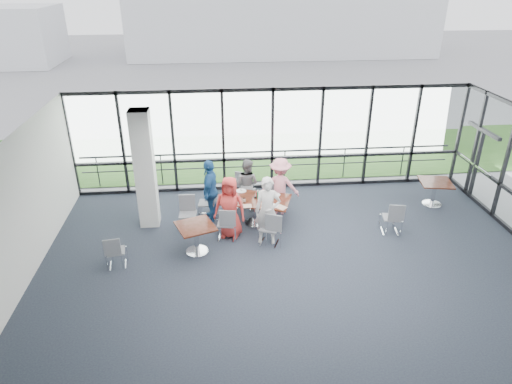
{
  "coord_description": "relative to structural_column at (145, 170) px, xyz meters",
  "views": [
    {
      "loc": [
        -1.75,
        -8.15,
        6.28
      ],
      "look_at": [
        -0.74,
        2.43,
        1.1
      ],
      "focal_mm": 32.0,
      "sensor_mm": 36.0,
      "label": 1
    }
  ],
  "objects": [
    {
      "name": "structural_column",
      "position": [
        0.0,
        0.0,
        0.0
      ],
      "size": [
        0.5,
        0.5,
        3.2
      ],
      "primitive_type": "cube",
      "color": "silver",
      "rests_on": "ground"
    },
    {
      "name": "side_table_left",
      "position": [
        1.3,
        -1.55,
        -0.97
      ],
      "size": [
        1.09,
        1.09,
        0.75
      ],
      "rotation": [
        0.0,
        0.0,
        0.36
      ],
      "color": "#341507",
      "rests_on": "ground"
    },
    {
      "name": "green_bottle",
      "position": [
        2.93,
        -0.26,
        -0.75
      ],
      "size": [
        0.05,
        0.05,
        0.2
      ],
      "primitive_type": "cylinder",
      "color": "#21703D",
      "rests_on": "main_table"
    },
    {
      "name": "tumbler_a",
      "position": [
        2.55,
        -0.47,
        -0.78
      ],
      "size": [
        0.07,
        0.07,
        0.14
      ],
      "primitive_type": "cylinder",
      "color": "white",
      "rests_on": "main_table"
    },
    {
      "name": "chair_main_fr",
      "position": [
        3.62,
        0.47,
        -1.19
      ],
      "size": [
        0.49,
        0.49,
        0.82
      ],
      "primitive_type": null,
      "rotation": [
        0.0,
        0.0,
        2.9
      ],
      "color": "slate",
      "rests_on": "ground"
    },
    {
      "name": "tumbler_d",
      "position": [
        2.24,
        -0.17,
        -0.78
      ],
      "size": [
        0.07,
        0.07,
        0.14
      ],
      "primitive_type": "cylinder",
      "color": "white",
      "rests_on": "main_table"
    },
    {
      "name": "hangar_main",
      "position": [
        7.6,
        29.0,
        1.4
      ],
      "size": [
        24.0,
        10.0,
        6.0
      ],
      "primitive_type": "cube",
      "color": "silver",
      "rests_on": "ground"
    },
    {
      "name": "side_table_right",
      "position": [
        8.2,
        0.33,
        -0.96
      ],
      "size": [
        1.02,
        1.02,
        0.75
      ],
      "rotation": [
        0.0,
        0.0,
        -0.18
      ],
      "color": "#341507",
      "rests_on": "ground"
    },
    {
      "name": "plate_fl",
      "position": [
        2.52,
        0.24,
        -0.84
      ],
      "size": [
        0.28,
        0.28,
        0.01
      ],
      "primitive_type": "cylinder",
      "color": "white",
      "rests_on": "main_table"
    },
    {
      "name": "ceiling",
      "position": [
        3.6,
        -3.0,
        1.6
      ],
      "size": [
        12.0,
        10.0,
        0.04
      ],
      "primitive_type": "cube",
      "color": "white",
      "rests_on": "ground"
    },
    {
      "name": "tumbler_b",
      "position": [
        3.09,
        -0.56,
        -0.78
      ],
      "size": [
        0.07,
        0.07,
        0.14
      ],
      "primitive_type": "cylinder",
      "color": "white",
      "rests_on": "main_table"
    },
    {
      "name": "plate_end",
      "position": [
        2.07,
        -0.0,
        -0.84
      ],
      "size": [
        0.28,
        0.28,
        0.01
      ],
      "primitive_type": "cylinder",
      "color": "white",
      "rests_on": "main_table"
    },
    {
      "name": "wall_left",
      "position": [
        -2.4,
        -3.0,
        0.0
      ],
      "size": [
        0.1,
        10.0,
        3.2
      ],
      "primitive_type": "cube",
      "color": "silver",
      "rests_on": "ground"
    },
    {
      "name": "menu_a",
      "position": [
        2.58,
        -0.67,
        -0.85
      ],
      "size": [
        0.31,
        0.22,
        0.0
      ],
      "primitive_type": "cube",
      "rotation": [
        0.0,
        0.0,
        0.03
      ],
      "color": "beige",
      "rests_on": "main_table"
    },
    {
      "name": "chair_main_fl",
      "position": [
        2.68,
        0.75,
        -1.11
      ],
      "size": [
        0.62,
        0.62,
        0.98
      ],
      "primitive_type": null,
      "rotation": [
        0.0,
        0.0,
        2.78
      ],
      "color": "slate",
      "rests_on": "ground"
    },
    {
      "name": "diner_near_right",
      "position": [
        3.08,
        -1.24,
        -0.71
      ],
      "size": [
        0.73,
        0.59,
        1.78
      ],
      "primitive_type": "imported",
      "rotation": [
        0.0,
        0.0,
        -0.19
      ],
      "color": "silver",
      "rests_on": "ground"
    },
    {
      "name": "diner_near_left",
      "position": [
        2.16,
        -0.85,
        -0.77
      ],
      "size": [
        0.93,
        0.74,
        1.66
      ],
      "primitive_type": "imported",
      "rotation": [
        0.0,
        0.0,
        -0.3
      ],
      "color": "red",
      "rests_on": "ground"
    },
    {
      "name": "chair_spare_lb",
      "position": [
        1.05,
        -0.45,
        -1.14
      ],
      "size": [
        0.47,
        0.47,
        0.92
      ],
      "primitive_type": null,
      "rotation": [
        0.0,
        0.0,
        3.1
      ],
      "color": "slate",
      "rests_on": "ground"
    },
    {
      "name": "ketchup_bottle",
      "position": [
        2.92,
        -0.24,
        -0.76
      ],
      "size": [
        0.06,
        0.06,
        0.18
      ],
      "primitive_type": "cylinder",
      "color": "#9D0518",
      "rests_on": "main_table"
    },
    {
      "name": "menu_b",
      "position": [
        3.47,
        -0.81,
        -0.85
      ],
      "size": [
        0.39,
        0.39,
        0.0
      ],
      "primitive_type": "cube",
      "rotation": [
        0.0,
        0.0,
        -0.8
      ],
      "color": "beige",
      "rests_on": "main_table"
    },
    {
      "name": "diner_far_right",
      "position": [
        3.62,
        0.28,
        -0.77
      ],
      "size": [
        1.17,
        0.79,
        1.66
      ],
      "primitive_type": "imported",
      "rotation": [
        0.0,
        0.0,
        2.9
      ],
      "color": "pink",
      "rests_on": "ground"
    },
    {
      "name": "chair_spare_r",
      "position": [
        6.38,
        -1.09,
        -1.16
      ],
      "size": [
        0.5,
        0.5,
        0.88
      ],
      "primitive_type": null,
      "rotation": [
        0.0,
        0.0,
        -0.17
      ],
      "color": "slate",
      "rests_on": "ground"
    },
    {
      "name": "menu_c",
      "position": [
        3.09,
        0.03,
        -0.85
      ],
      "size": [
        0.32,
        0.26,
        0.0
      ],
      "primitive_type": "cube",
      "rotation": [
        0.0,
        0.0,
        0.21
      ],
      "color": "beige",
      "rests_on": "main_table"
    },
    {
      "name": "plate_fr",
      "position": [
        3.44,
        -0.09,
        -0.84
      ],
      "size": [
        0.26,
        0.26,
        0.01
      ],
      "primitive_type": "cylinder",
      "color": "white",
      "rests_on": "main_table"
    },
    {
      "name": "apron",
      "position": [
        3.6,
        7.0,
        -1.62
      ],
      "size": [
        80.0,
        70.0,
        0.02
      ],
      "primitive_type": "cube",
      "color": "gray",
      "rests_on": "ground"
    },
    {
      "name": "diner_end",
      "position": [
        1.67,
        0.08,
        -0.71
      ],
      "size": [
        0.8,
        1.15,
        1.77
      ],
      "primitive_type": "imported",
      "rotation": [
        0.0,
        0.0,
        -1.81
      ],
      "color": "#1E518D",
      "rests_on": "ground"
    },
    {
      "name": "tumbler_c",
      "position": [
        2.97,
        -0.04,
        -0.78
      ],
      "size": [
        0.07,
        0.07,
        0.14
      ],
      "primitive_type": "cylinder",
      "color": "white",
      "rests_on": "main_table"
    },
    {
      "name": "guard_rail",
      "position": [
        3.6,
        2.6,
        -1.1
      ],
      "size": [
        12.0,
        0.06,
        0.06
      ],
      "primitive_type": "cylinder",
      "rotation": [
        0.0,
        1.57,
        0.0
      ],
      "color": "#2D2D33",
      "rests_on": "ground"
    },
    {
      "name": "floor",
      "position": [
        3.6,
        -3.0,
        -1.61
      ],
      "size": [
        12.0,
        10.0,
        0.02
      ],
      "primitive_type": "cube",
      "color": "#1F2332",
      "rests_on": "ground"
    },
    {
      "name": "diner_far_left",
      "position": [
        2.71,
        0.67,
        -0.84
      ],
      "size": [
        0.86,
        0.77,
        1.51
      ],
      "primitive_type": "imported",
      "rotation": [
        0.0,
        0.0,
        2.6
      ],
      "color": "slate",
      "rests_on": "ground"
    },
    {
      "name": "exit_door",
      "position": [
        9.6,
        0.75,
        -0.55
      ],
      "size": [
        0.12,
        1.6,
        2.1
      ],
      "primitive_type": "cube",
      "color": "black",
      "rests_on": "ground"
    },
    {
      "name": "chair_main_nr",
      "position": [
        3.12,
        -1.34,
        -1.15
      ],
      "size": [
        0.57,
        0.57,
        0.91
      ],
      "primitive_type": null,
      "rotation": [
        0.0,
        0.0,
        -0.38
      ],
      "color": "slate",
      "rests_on": "ground"
    },
    {
      "name": "main_table",
      "position": [
        2.86,
        -0.27,
        -0.98
      ],
      "size": [
        2.08,
        1.55,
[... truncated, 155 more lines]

